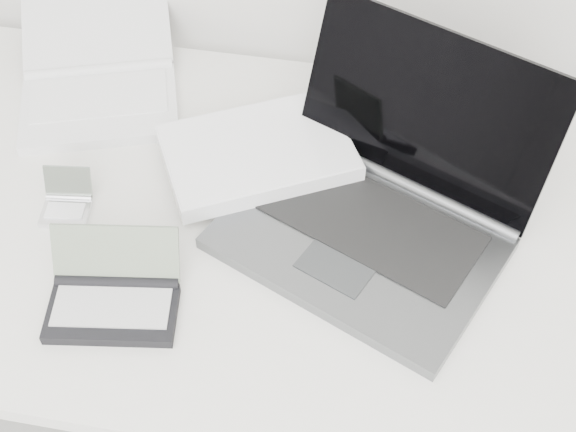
% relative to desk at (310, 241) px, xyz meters
% --- Properties ---
extents(desk, '(1.60, 0.80, 0.73)m').
position_rel_desk_xyz_m(desk, '(0.00, 0.00, 0.00)').
color(desk, white).
rests_on(desk, ground).
extents(laptop_large, '(0.66, 0.52, 0.27)m').
position_rel_desk_xyz_m(laptop_large, '(0.03, 0.05, 0.09)').
color(laptop_large, slate).
rests_on(laptop_large, desk).
extents(netbook_open_white, '(0.38, 0.43, 0.09)m').
position_rel_desk_xyz_m(netbook_open_white, '(-0.44, 0.24, 0.07)').
color(netbook_open_white, white).
rests_on(netbook_open_white, desk).
extents(pda_silver, '(0.09, 0.09, 0.06)m').
position_rel_desk_xyz_m(pda_silver, '(-0.40, -0.04, 0.06)').
color(pda_silver, silver).
rests_on(pda_silver, desk).
extents(palmtop_charcoal, '(0.21, 0.18, 0.10)m').
position_rel_desk_xyz_m(palmtop_charcoal, '(-0.26, -0.21, 0.07)').
color(palmtop_charcoal, black).
rests_on(palmtop_charcoal, desk).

